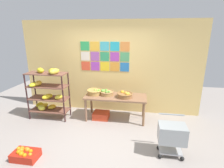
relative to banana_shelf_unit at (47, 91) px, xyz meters
name	(u,v)px	position (x,y,z in m)	size (l,w,h in m)	color
ground	(97,140)	(1.58, -0.84, -0.80)	(9.21, 9.21, 0.00)	gray
back_wall_with_art	(110,67)	(1.58, 0.80, 0.53)	(5.19, 0.07, 2.66)	#E6C170
banana_shelf_unit	(47,91)	(0.00, 0.00, 0.00)	(1.07, 0.54, 1.44)	#32191B
display_table	(116,99)	(1.84, 0.22, -0.20)	(1.64, 0.66, 0.67)	#896044
fruit_basket_back_left	(107,93)	(1.58, 0.26, -0.06)	(0.37, 0.37, 0.16)	#A67D48
fruit_basket_right	(125,95)	(2.09, 0.16, -0.05)	(0.41, 0.41, 0.16)	olive
fruit_basket_centre	(95,92)	(1.25, 0.26, -0.05)	(0.41, 0.41, 0.15)	#B38B47
produce_crate_under_table	(101,115)	(1.44, 0.18, -0.71)	(0.43, 0.36, 0.19)	red
orange_crate_foreground	(25,154)	(0.38, -1.64, -0.71)	(0.48, 0.32, 0.21)	red
shopping_cart	(172,135)	(3.10, -1.09, -0.35)	(0.51, 0.41, 0.78)	black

